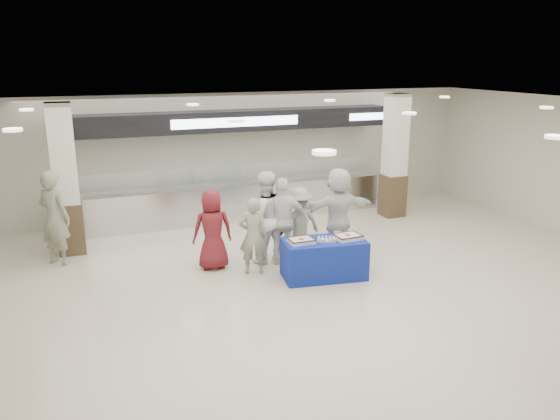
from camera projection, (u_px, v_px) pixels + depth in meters
name	position (u px, v px, depth m)	size (l,w,h in m)	color
ground	(324.00, 302.00, 9.42)	(14.00, 14.00, 0.00)	beige
serving_line	(234.00, 175.00, 13.96)	(8.70, 0.85, 2.80)	silver
column_left	(66.00, 183.00, 11.40)	(0.55, 0.55, 3.20)	#3C2D1B
column_right	(395.00, 159.00, 14.17)	(0.55, 0.55, 3.20)	#3C2D1B
display_table	(324.00, 259.00, 10.37)	(1.55, 0.78, 0.75)	navy
sheet_cake_left	(301.00, 240.00, 10.11)	(0.46, 0.36, 0.10)	silver
sheet_cake_right	(348.00, 236.00, 10.32)	(0.51, 0.41, 0.10)	silver
cupcake_tray	(326.00, 239.00, 10.22)	(0.42, 0.38, 0.06)	#ACACB1
civilian_maroon	(212.00, 230.00, 10.72)	(0.79, 0.51, 1.61)	maroon
soldier_a	(253.00, 236.00, 10.49)	(0.55, 0.36, 1.52)	gray
chef_tall	(264.00, 217.00, 11.04)	(0.92, 0.72, 1.90)	white
chef_short	(283.00, 221.00, 10.97)	(1.04, 0.43, 1.78)	white
soldier_b	(299.00, 223.00, 11.27)	(0.99, 0.57, 1.53)	gray
civilian_white	(338.00, 210.00, 11.64)	(1.71, 0.55, 1.85)	white
soldier_bg	(55.00, 218.00, 10.92)	(0.71, 0.46, 1.94)	gray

